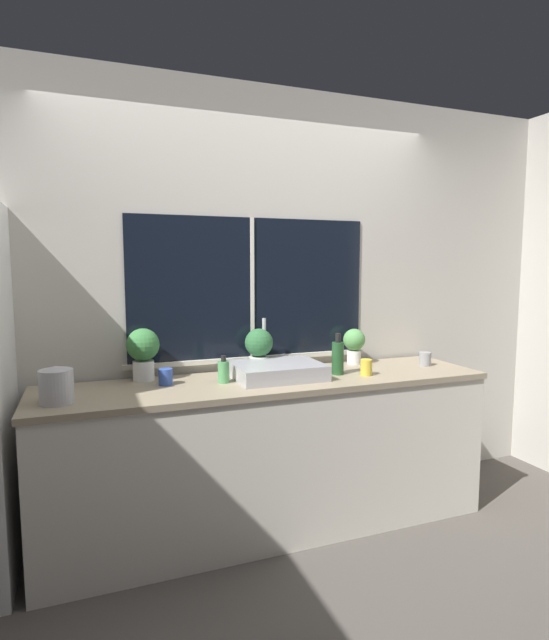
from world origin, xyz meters
The scene contains 14 objects.
ground_plane centered at (0.00, 0.00, 0.00)m, with size 14.00×14.00×0.00m, color #4C4742.
wall_back centered at (0.00, 0.68, 1.35)m, with size 8.00×0.09×2.70m.
wall_right centered at (2.30, 1.50, 1.35)m, with size 0.06×7.00×2.70m.
counter centered at (0.00, 0.31, 0.46)m, with size 2.64×0.64×0.91m.
sink centered at (0.05, 0.33, 0.96)m, with size 0.51×0.45×0.34m.
potted_plant_left centered at (-0.70, 0.54, 1.09)m, with size 0.19×0.19×0.31m.
potted_plant_center centered at (0.01, 0.54, 1.06)m, with size 0.18×0.18×0.27m.
potted_plant_right centered at (0.69, 0.54, 1.05)m, with size 0.15×0.15×0.24m.
soap_bottle centered at (-0.28, 0.33, 0.97)m, with size 0.07×0.07×0.16m.
bottle_tall centered at (0.43, 0.29, 1.02)m, with size 0.07×0.07×0.25m.
mug_yellow centered at (0.58, 0.20, 0.96)m, with size 0.07×0.07×0.10m.
mug_grey centered at (1.10, 0.32, 0.95)m, with size 0.08×0.08×0.09m.
mug_blue centered at (-0.60, 0.39, 0.96)m, with size 0.08×0.08×0.09m.
kettle centered at (-1.15, 0.20, 1.00)m, with size 0.16×0.16×0.18m.
Camera 1 is at (-1.00, -2.38, 1.58)m, focal length 28.00 mm.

